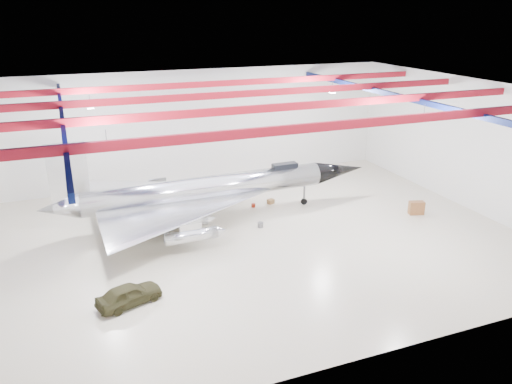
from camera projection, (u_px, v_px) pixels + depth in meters
name	position (u px, v px, depth m)	size (l,w,h in m)	color
floor	(249.00, 239.00, 37.67)	(40.00, 40.00, 0.00)	beige
wall_back	(195.00, 127.00, 48.92)	(40.00, 40.00, 0.00)	silver
wall_right	(467.00, 144.00, 42.61)	(30.00, 30.00, 0.00)	silver
ceiling	(248.00, 92.00, 33.90)	(40.00, 40.00, 0.00)	#0A0F38
ceiling_structure	(248.00, 102.00, 34.13)	(39.50, 29.50, 1.08)	maroon
jet_aircraft	(207.00, 191.00, 40.26)	(27.60, 16.12, 7.53)	silver
jeep	(129.00, 294.00, 29.05)	(1.55, 3.85, 1.31)	#34321A
desk	(416.00, 208.00, 42.02)	(1.24, 0.62, 1.14)	brown
crate_ply	(181.00, 234.00, 37.97)	(0.55, 0.44, 0.38)	olive
toolbox_red	(213.00, 202.00, 44.51)	(0.39, 0.31, 0.28)	maroon
engine_drum	(260.00, 225.00, 39.59)	(0.45, 0.45, 0.41)	#59595B
parts_bin	(271.00, 201.00, 44.46)	(0.57, 0.45, 0.40)	olive
crate_small	(129.00, 212.00, 42.25)	(0.38, 0.31, 0.27)	#59595B
tool_chest	(253.00, 205.00, 43.67)	(0.36, 0.36, 0.32)	maroon
oil_barrel	(185.00, 218.00, 41.06)	(0.48, 0.38, 0.34)	olive
spares_box	(241.00, 196.00, 45.68)	(0.46, 0.46, 0.41)	#59595B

